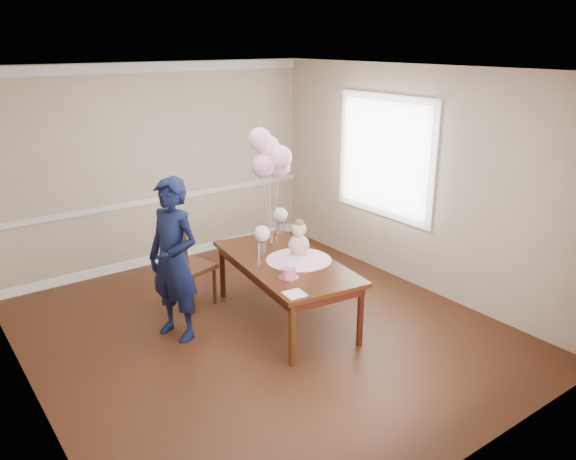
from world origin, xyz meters
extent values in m
cube|color=black|center=(0.00, 0.00, 0.00)|extent=(4.50, 5.00, 0.00)
cube|color=white|center=(0.00, 0.00, 2.70)|extent=(4.50, 5.00, 0.02)
cube|color=tan|center=(0.00, 2.50, 1.35)|extent=(4.50, 0.02, 2.70)
cube|color=tan|center=(0.00, -2.50, 1.35)|extent=(4.50, 0.02, 2.70)
cube|color=tan|center=(-2.25, 0.00, 1.35)|extent=(0.02, 5.00, 2.70)
cube|color=tan|center=(2.25, 0.00, 1.35)|extent=(0.02, 5.00, 2.70)
cube|color=silver|center=(0.00, 2.49, 0.90)|extent=(4.50, 0.02, 0.07)
cube|color=silver|center=(0.00, 2.49, 2.63)|extent=(4.50, 0.02, 0.12)
cube|color=white|center=(0.00, 2.49, 0.06)|extent=(4.50, 0.02, 0.12)
cube|color=white|center=(2.23, 0.50, 1.55)|extent=(0.02, 1.66, 1.56)
cube|color=white|center=(2.21, 0.50, 1.55)|extent=(0.01, 1.50, 1.40)
cube|color=black|center=(0.36, 0.09, 0.68)|extent=(1.18, 1.98, 0.05)
cube|color=black|center=(0.36, 0.09, 0.61)|extent=(1.07, 1.88, 0.09)
cylinder|color=black|center=(-0.14, -0.71, 0.33)|extent=(0.07, 0.07, 0.66)
cylinder|color=black|center=(0.64, -0.82, 0.33)|extent=(0.07, 0.07, 0.66)
cylinder|color=black|center=(0.09, 0.99, 0.33)|extent=(0.07, 0.07, 0.66)
cylinder|color=black|center=(0.87, 0.89, 0.33)|extent=(0.07, 0.07, 0.66)
cone|color=#EDAFC5|center=(0.50, 0.02, 0.75)|extent=(0.80, 0.80, 0.09)
sphere|color=pink|center=(0.50, 0.02, 0.87)|extent=(0.22, 0.22, 0.22)
sphere|color=beige|center=(0.50, 0.02, 1.05)|extent=(0.16, 0.16, 0.16)
sphere|color=brown|center=(0.50, 0.02, 1.11)|extent=(0.11, 0.11, 0.11)
cylinder|color=silver|center=(0.12, -0.31, 0.71)|extent=(0.23, 0.23, 0.01)
cylinder|color=#DC4587|center=(0.12, -0.31, 0.76)|extent=(0.16, 0.16, 0.09)
sphere|color=white|center=(0.12, -0.31, 0.82)|extent=(0.03, 0.03, 0.03)
sphere|color=white|center=(0.15, -0.29, 0.82)|extent=(0.03, 0.03, 0.03)
cylinder|color=white|center=(0.26, 0.38, 0.78)|extent=(0.11, 0.11, 0.15)
sphere|color=silver|center=(0.26, 0.38, 0.95)|extent=(0.18, 0.18, 0.18)
cylinder|color=white|center=(0.82, 0.83, 0.78)|extent=(0.11, 0.11, 0.15)
sphere|color=#FFD5DF|center=(0.82, 0.83, 0.95)|extent=(0.18, 0.18, 0.18)
cube|color=silver|center=(-0.07, -0.66, 0.71)|extent=(0.21, 0.21, 0.01)
cylinder|color=silver|center=(0.53, 0.58, 0.71)|extent=(0.04, 0.04, 0.02)
sphere|color=#D798B8|center=(0.43, 0.60, 1.64)|extent=(0.26, 0.26, 0.26)
sphere|color=#FFB4D9|center=(0.61, 0.53, 1.73)|extent=(0.26, 0.26, 0.26)
sphere|color=#FBB2C2|center=(0.56, 0.68, 1.83)|extent=(0.26, 0.26, 0.26)
sphere|color=#F3ACD2|center=(0.47, 0.71, 1.92)|extent=(0.26, 0.26, 0.26)
sphere|color=#F3ACC8|center=(0.67, 0.64, 1.59)|extent=(0.26, 0.26, 0.26)
cylinder|color=white|center=(0.48, 0.59, 1.11)|extent=(0.09, 0.02, 0.78)
cylinder|color=silver|center=(0.57, 0.56, 1.15)|extent=(0.09, 0.06, 0.88)
cylinder|color=white|center=(0.54, 0.63, 1.20)|extent=(0.03, 0.09, 0.97)
cylinder|color=silver|center=(0.50, 0.65, 1.25)|extent=(0.07, 0.11, 1.06)
cylinder|color=silver|center=(0.60, 0.61, 1.08)|extent=(0.14, 0.05, 0.73)
cube|color=#3C1E10|center=(-0.32, 1.02, 0.48)|extent=(0.57, 0.57, 0.05)
cylinder|color=#311A0D|center=(-0.45, 0.79, 0.23)|extent=(0.05, 0.05, 0.45)
cylinder|color=black|center=(-0.08, 0.89, 0.23)|extent=(0.05, 0.05, 0.45)
cylinder|color=#331C0E|center=(-0.55, 1.16, 0.23)|extent=(0.05, 0.05, 0.45)
cylinder|color=#36170E|center=(-0.18, 1.26, 0.23)|extent=(0.05, 0.05, 0.45)
cylinder|color=#32180D|center=(-0.47, 0.79, 0.78)|extent=(0.05, 0.05, 0.59)
cylinder|color=#321A0D|center=(-0.57, 1.15, 0.78)|extent=(0.05, 0.05, 0.59)
cube|color=#3B1510|center=(-0.52, 0.97, 0.65)|extent=(0.14, 0.42, 0.05)
cube|color=#3B2110|center=(-0.52, 0.97, 0.82)|extent=(0.14, 0.42, 0.05)
cube|color=#3C1F10|center=(-0.52, 0.97, 0.99)|extent=(0.14, 0.42, 0.05)
imported|color=black|center=(-0.76, 0.46, 0.85)|extent=(0.60, 0.72, 1.70)
camera|label=1|loc=(-2.93, -4.48, 2.97)|focal=35.00mm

